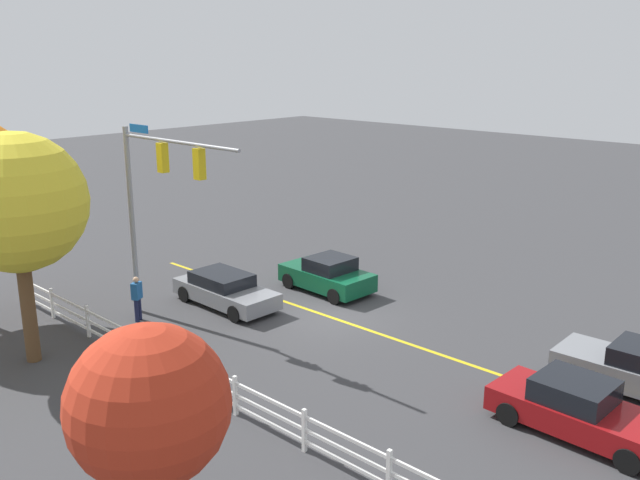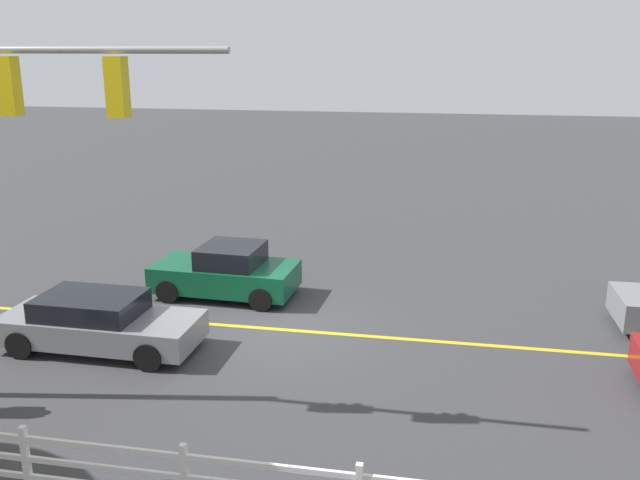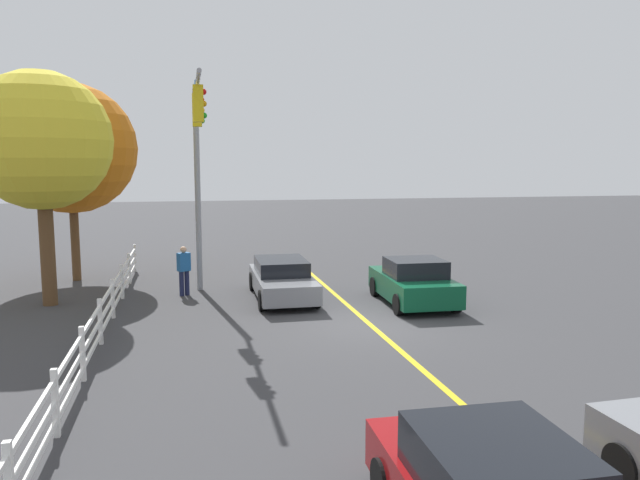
% 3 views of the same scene
% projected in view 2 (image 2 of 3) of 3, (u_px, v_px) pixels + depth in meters
% --- Properties ---
extents(ground_plane, '(120.00, 120.00, 0.00)m').
position_uv_depth(ground_plane, '(277.00, 329.00, 17.16)').
color(ground_plane, '#38383A').
extents(lane_center_stripe, '(28.00, 0.16, 0.01)m').
position_uv_depth(lane_center_stripe, '(441.00, 342.00, 16.42)').
color(lane_center_stripe, gold).
rests_on(lane_center_stripe, ground_plane).
extents(car_1, '(4.01, 2.14, 1.48)m').
position_uv_depth(car_1, '(227.00, 272.00, 19.31)').
color(car_1, '#0C4C2D').
rests_on(car_1, ground_plane).
extents(car_3, '(4.58, 1.94, 1.30)m').
position_uv_depth(car_3, '(99.00, 322.00, 15.90)').
color(car_3, slate).
rests_on(car_3, ground_plane).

